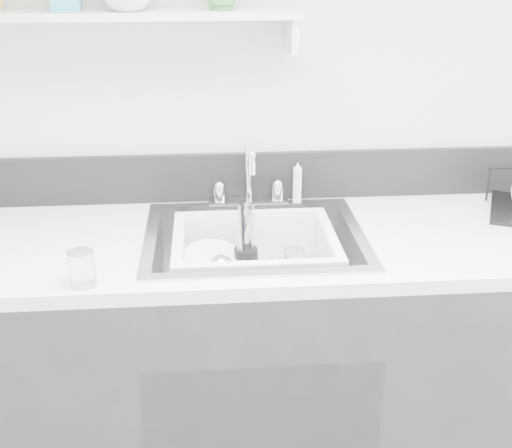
{
  "coord_description": "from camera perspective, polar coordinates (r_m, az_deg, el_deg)",
  "views": [
    {
      "loc": [
        -0.13,
        -0.51,
        1.7
      ],
      "look_at": [
        0.0,
        1.14,
        0.98
      ],
      "focal_mm": 45.0,
      "sensor_mm": 36.0,
      "label": 1
    }
  ],
  "objects": [
    {
      "name": "ladle",
      "position": [
        1.89,
        -1.18,
        -4.64
      ],
      "size": [
        0.3,
        0.21,
        0.08
      ],
      "primitive_type": null,
      "rotation": [
        0.0,
        0.0,
        -0.43
      ],
      "color": "silver",
      "rests_on": "wash_tub"
    },
    {
      "name": "wash_tub",
      "position": [
        1.89,
        -0.13,
        -3.38
      ],
      "size": [
        0.59,
        0.54,
        0.18
      ],
      "primitive_type": null,
      "rotation": [
        0.0,
        0.0,
        -0.39
      ],
      "color": "white",
      "rests_on": "sink"
    },
    {
      "name": "side_sprayer",
      "position": [
        2.1,
        3.69,
        3.71
      ],
      "size": [
        0.03,
        0.03,
        0.14
      ],
      "primitive_type": "cylinder",
      "color": "white",
      "rests_on": "counter_run"
    },
    {
      "name": "backsplash",
      "position": [
        2.12,
        -0.76,
        4.24
      ],
      "size": [
        3.2,
        0.02,
        0.16
      ],
      "primitive_type": "cube",
      "color": "black",
      "rests_on": "counter_run"
    },
    {
      "name": "utensil_cup",
      "position": [
        1.96,
        -0.9,
        -3.14
      ],
      "size": [
        0.07,
        0.07,
        0.24
      ],
      "rotation": [
        0.0,
        0.0,
        -0.35
      ],
      "color": "black",
      "rests_on": "wash_tub"
    },
    {
      "name": "bowl_small",
      "position": [
        1.87,
        3.1,
        -5.9
      ],
      "size": [
        0.13,
        0.13,
        0.03
      ],
      "primitive_type": "imported",
      "rotation": [
        0.0,
        0.0,
        -0.3
      ],
      "color": "white",
      "rests_on": "wash_tub"
    },
    {
      "name": "tumbler_counter",
      "position": [
        1.65,
        -15.19,
        -3.84
      ],
      "size": [
        0.08,
        0.08,
        0.09
      ],
      "primitive_type": "cylinder",
      "rotation": [
        0.0,
        0.0,
        -0.31
      ],
      "color": "white",
      "rests_on": "counter_run"
    },
    {
      "name": "plate_stack",
      "position": [
        1.94,
        -3.45,
        -4.43
      ],
      "size": [
        0.26,
        0.25,
        0.1
      ],
      "rotation": [
        0.0,
        0.0,
        0.11
      ],
      "color": "white",
      "rests_on": "wash_tub"
    },
    {
      "name": "tumbler_in_tub",
      "position": [
        1.96,
        3.38,
        -3.51
      ],
      "size": [
        0.07,
        0.07,
        0.09
      ],
      "primitive_type": "cylinder",
      "rotation": [
        0.0,
        0.0,
        -0.1
      ],
      "color": "white",
      "rests_on": "wash_tub"
    },
    {
      "name": "sink",
      "position": [
        1.92,
        -0.12,
        -3.52
      ],
      "size": [
        0.64,
        0.52,
        0.2
      ],
      "primitive_type": null,
      "color": "silver",
      "rests_on": "counter_run"
    },
    {
      "name": "counter_run",
      "position": [
        2.11,
        -0.11,
        -12.5
      ],
      "size": [
        3.2,
        0.62,
        0.92
      ],
      "color": "#2A2A2E",
      "rests_on": "ground"
    },
    {
      "name": "faucet",
      "position": [
        2.08,
        -0.65,
        3.25
      ],
      "size": [
        0.26,
        0.18,
        0.23
      ],
      "color": "silver",
      "rests_on": "counter_run"
    },
    {
      "name": "wall_shelf",
      "position": [
        1.95,
        -11.51,
        17.53
      ],
      "size": [
        1.0,
        0.16,
        0.12
      ],
      "color": "silver",
      "rests_on": "room_shell"
    }
  ]
}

